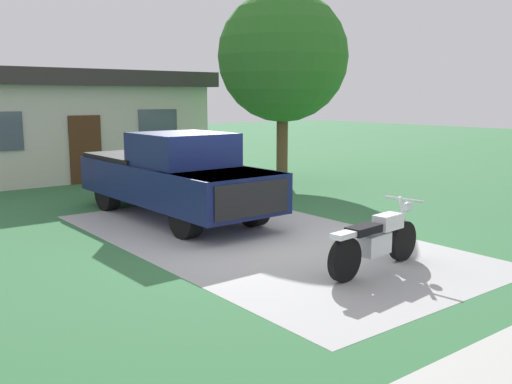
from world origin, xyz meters
name	(u,v)px	position (x,y,z in m)	size (l,w,h in m)	color
ground_plane	(256,239)	(0.00, 0.00, 0.00)	(80.00, 80.00, 0.00)	#346C3F
driveway_pad	(256,238)	(0.00, 0.00, 0.00)	(4.65, 8.60, 0.01)	#A8A8A8
motorcycle	(376,240)	(0.26, -2.68, 0.47)	(2.21, 0.70, 1.09)	black
pickup_truck	(173,175)	(-0.24, 2.72, 0.95)	(2.09, 5.66, 1.90)	black
shade_tree	(283,57)	(5.24, 5.42, 3.88)	(4.04, 4.04, 5.91)	brown
neighbor_house	(57,123)	(0.10, 11.26, 1.79)	(9.60, 5.60, 3.50)	beige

